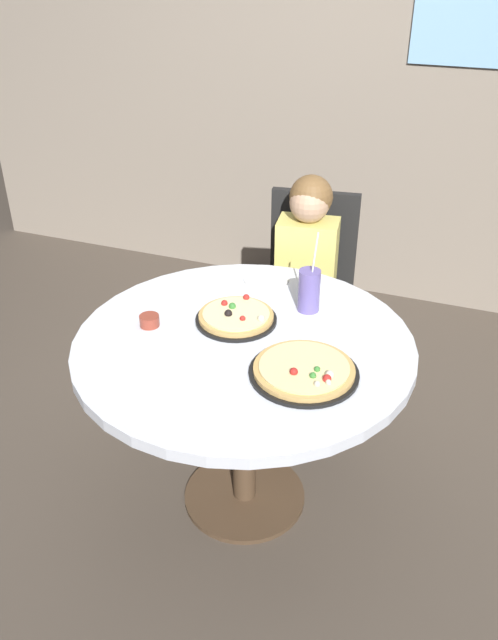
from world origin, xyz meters
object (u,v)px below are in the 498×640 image
object	(u,v)px
dining_table	(244,364)
pizza_veggie	(236,317)
sauce_bowl	(149,321)
pizza_cheese	(304,371)
soda_cup	(309,290)
diner_child	(302,312)
chair_wooden	(309,284)
plate_small	(266,279)

from	to	relation	value
dining_table	pizza_veggie	world-z (taller)	pizza_veggie
sauce_bowl	pizza_veggie	bearing A→B (deg)	26.51
pizza_cheese	pizza_veggie	bearing A→B (deg)	144.40
dining_table	soda_cup	world-z (taller)	soda_cup
diner_child	pizza_cheese	bearing A→B (deg)	-73.57
dining_table	pizza_cheese	xyz separation A→B (m)	(0.25, -0.12, 0.12)
chair_wooden	soda_cup	size ratio (longest dim) A/B	3.09
diner_child	pizza_veggie	xyz separation A→B (m)	(-0.08, -0.59, 0.28)
dining_table	sauce_bowl	size ratio (longest dim) A/B	16.70
dining_table	sauce_bowl	xyz separation A→B (m)	(-0.34, -0.03, 0.12)
pizza_cheese	sauce_bowl	world-z (taller)	pizza_cheese
chair_wooden	sauce_bowl	bearing A→B (deg)	-110.13
pizza_veggie	pizza_cheese	xyz separation A→B (m)	(0.32, -0.23, -0.00)
dining_table	chair_wooden	xyz separation A→B (m)	(-0.01, 0.88, -0.12)
dining_table	chair_wooden	distance (m)	0.88
dining_table	diner_child	size ratio (longest dim) A/B	1.08
diner_child	sauce_bowl	size ratio (longest dim) A/B	15.46
chair_wooden	pizza_veggie	world-z (taller)	chair_wooden
diner_child	sauce_bowl	world-z (taller)	diner_child
chair_wooden	diner_child	world-z (taller)	diner_child
soda_cup	sauce_bowl	xyz separation A→B (m)	(-0.49, -0.31, -0.06)
chair_wooden	pizza_veggie	size ratio (longest dim) A/B	3.25
dining_table	diner_child	distance (m)	0.71
plate_small	chair_wooden	bearing A→B (deg)	82.12
diner_child	soda_cup	xyz separation A→B (m)	(0.14, -0.42, 0.35)
dining_table	soda_cup	size ratio (longest dim) A/B	3.80
soda_cup	plate_small	size ratio (longest dim) A/B	1.71
pizza_veggie	soda_cup	world-z (taller)	soda_cup
dining_table	pizza_cheese	bearing A→B (deg)	-26.38
dining_table	pizza_cheese	distance (m)	0.30
chair_wooden	pizza_veggie	distance (m)	0.81
sauce_bowl	soda_cup	bearing A→B (deg)	31.86
pizza_veggie	sauce_bowl	bearing A→B (deg)	-153.49
dining_table	pizza_cheese	world-z (taller)	pizza_cheese
soda_cup	plate_small	bearing A→B (deg)	143.45
pizza_veggie	diner_child	bearing A→B (deg)	82.29
chair_wooden	plate_small	size ratio (longest dim) A/B	5.28
dining_table	plate_small	world-z (taller)	plate_small
pizza_veggie	plate_small	world-z (taller)	pizza_veggie
dining_table	chair_wooden	world-z (taller)	chair_wooden
dining_table	diner_child	world-z (taller)	diner_child
diner_child	pizza_cheese	xyz separation A→B (m)	(0.24, -0.82, 0.28)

